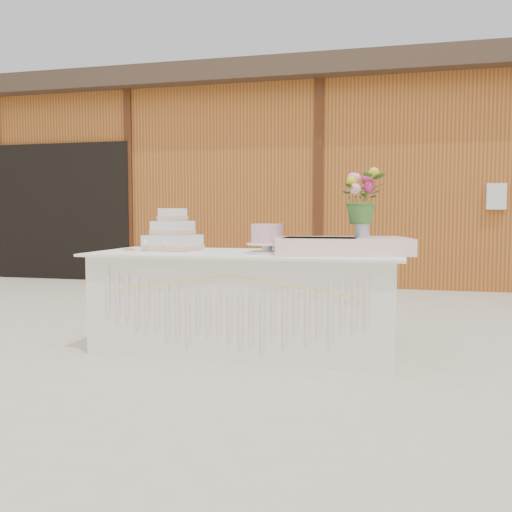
{
  "coord_description": "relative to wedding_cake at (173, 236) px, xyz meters",
  "views": [
    {
      "loc": [
        1.16,
        -4.27,
        1.07
      ],
      "look_at": [
        0.0,
        0.3,
        0.72
      ],
      "focal_mm": 40.0,
      "sensor_mm": 36.0,
      "label": 1
    }
  ],
  "objects": [
    {
      "name": "cake_table",
      "position": [
        0.65,
        -0.09,
        -0.5
      ],
      "size": [
        2.4,
        1.0,
        0.77
      ],
      "color": "white",
      "rests_on": "ground"
    },
    {
      "name": "satin_runner",
      "position": [
        1.37,
        -0.1,
        -0.05
      ],
      "size": [
        1.1,
        0.8,
        0.12
      ],
      "primitive_type": "cube",
      "rotation": [
        0.0,
        0.0,
        0.26
      ],
      "color": "#FFD7CD",
      "rests_on": "cake_table"
    },
    {
      "name": "ground",
      "position": [
        0.65,
        -0.08,
        -0.89
      ],
      "size": [
        80.0,
        80.0,
        0.0
      ],
      "primitive_type": "plane",
      "color": "beige",
      "rests_on": "ground"
    },
    {
      "name": "wedding_cake",
      "position": [
        0.0,
        0.0,
        0.0
      ],
      "size": [
        0.45,
        0.45,
        0.34
      ],
      "rotation": [
        0.0,
        0.0,
        -0.2
      ],
      "color": "silver",
      "rests_on": "cake_table"
    },
    {
      "name": "bouquet",
      "position": [
        1.53,
        -0.1,
        0.34
      ],
      "size": [
        0.41,
        0.38,
        0.37
      ],
      "primitive_type": "imported",
      "rotation": [
        0.0,
        0.0,
        0.32
      ],
      "color": "#3C6C2B",
      "rests_on": "flower_vase"
    },
    {
      "name": "pink_cake_stand",
      "position": [
        0.83,
        -0.15,
        0.01
      ],
      "size": [
        0.31,
        0.31,
        0.22
      ],
      "color": "white",
      "rests_on": "cake_table"
    },
    {
      "name": "loose_flowers",
      "position": [
        -0.34,
        -0.03,
        -0.11
      ],
      "size": [
        0.2,
        0.41,
        0.02
      ],
      "primitive_type": null,
      "rotation": [
        0.0,
        0.0,
        0.11
      ],
      "color": "#D3818F",
      "rests_on": "cake_table"
    },
    {
      "name": "barn",
      "position": [
        0.64,
        5.91,
        0.79
      ],
      "size": [
        12.6,
        4.6,
        3.3
      ],
      "color": "#AB5A23",
      "rests_on": "ground"
    },
    {
      "name": "flower_vase",
      "position": [
        1.53,
        -0.1,
        0.08
      ],
      "size": [
        0.11,
        0.11,
        0.15
      ],
      "primitive_type": "cylinder",
      "color": "silver",
      "rests_on": "satin_runner"
    }
  ]
}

